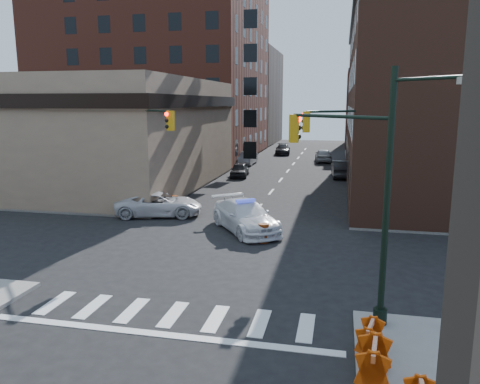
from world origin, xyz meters
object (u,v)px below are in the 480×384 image
at_px(pickup, 159,204).
at_px(parked_car_enear, 341,169).
at_px(parked_car_wfar, 248,158).
at_px(barricade_nw_a, 137,200).
at_px(barrel_bank, 174,203).
at_px(parked_car_wnear, 240,170).
at_px(police_car, 245,216).
at_px(barrel_road, 264,233).
at_px(barricade_se_a, 370,336).
at_px(pedestrian_b, 80,188).
at_px(pedestrian_a, 113,201).

distance_m(pickup, parked_car_enear, 21.57).
bearing_deg(parked_car_wfar, barricade_nw_a, -95.56).
bearing_deg(parked_car_wfar, barrel_bank, -89.58).
bearing_deg(parked_car_wnear, barricade_nw_a, -110.45).
bearing_deg(barrel_bank, parked_car_wnear, 84.92).
bearing_deg(police_car, barrel_road, -90.67).
bearing_deg(barricade_se_a, parked_car_enear, 14.92).
distance_m(parked_car_enear, pedestrian_b, 24.27).
bearing_deg(parked_car_wnear, police_car, -82.95).
bearing_deg(parked_car_enear, pedestrian_b, 37.14).
bearing_deg(parked_car_enear, barricade_se_a, 87.19).
bearing_deg(barrel_bank, pedestrian_b, 176.38).
bearing_deg(police_car, barricade_nw_a, 119.79).
height_order(parked_car_enear, barricade_nw_a, parked_car_enear).
relative_size(police_car, parked_car_wfar, 1.26).
xyz_separation_m(barrel_road, barricade_se_a, (4.75, -10.15, 0.05)).
height_order(parked_car_wnear, parked_car_enear, parked_car_enear).
xyz_separation_m(pickup, barricade_nw_a, (-2.23, 1.55, -0.15)).
bearing_deg(police_car, barricade_se_a, -98.48).
distance_m(parked_car_wnear, barrel_bank, 14.92).
height_order(police_car, barricade_nw_a, police_car).
height_order(barrel_road, barricade_se_a, barrel_road).
bearing_deg(barricade_nw_a, barrel_bank, 19.22).
bearing_deg(barrel_road, parked_car_wfar, 102.81).
height_order(police_car, barricade_se_a, police_car).
bearing_deg(parked_car_enear, police_car, 71.48).
height_order(parked_car_wfar, barricade_se_a, parked_car_wfar).
distance_m(pedestrian_a, barricade_nw_a, 2.14).
bearing_deg(barrel_bank, barricade_se_a, -53.85).
distance_m(barrel_road, barricade_nw_a, 11.31).
bearing_deg(barricade_se_a, barrel_bank, 49.50).
bearing_deg(parked_car_wfar, pedestrian_a, -96.53).
relative_size(pedestrian_b, barrel_road, 2.03).
xyz_separation_m(parked_car_wnear, parked_car_enear, (9.68, 1.68, 0.14)).
bearing_deg(barricade_nw_a, parked_car_wnear, 88.43).
distance_m(parked_car_wfar, barrel_road, 30.74).
bearing_deg(pickup, pedestrian_b, 56.72).
bearing_deg(barrel_bank, police_car, -35.74).
relative_size(parked_car_wfar, barricade_se_a, 4.28).
relative_size(parked_car_wfar, pedestrian_a, 2.95).
bearing_deg(barricade_nw_a, parked_car_wfar, 95.94).
relative_size(police_car, pedestrian_b, 2.86).
xyz_separation_m(pickup, barrel_bank, (0.30, 1.84, -0.28)).
bearing_deg(pickup, parked_car_wfar, -16.26).
bearing_deg(barrel_road, barricade_nw_a, 148.86).
xyz_separation_m(pedestrian_a, barricade_se_a, (15.12, -14.00, -0.37)).
xyz_separation_m(parked_car_wfar, barrel_bank, (-0.33, -23.84, -0.28)).
relative_size(pickup, barrel_road, 5.46).
bearing_deg(pedestrian_b, barrel_bank, -2.09).
bearing_deg(barrel_bank, pedestrian_a, -144.61).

